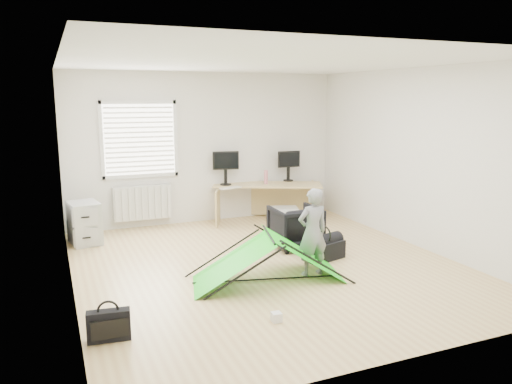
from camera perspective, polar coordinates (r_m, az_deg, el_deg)
name	(u,v)px	position (r m, az deg, el deg)	size (l,w,h in m)	color
ground	(267,265)	(6.90, 1.29, -8.35)	(5.50, 5.50, 0.00)	tan
back_wall	(206,148)	(9.15, -5.71, 5.01)	(5.00, 0.02, 2.70)	silver
window	(140,139)	(8.82, -13.17, 5.87)	(1.20, 0.06, 1.20)	silver
radiator	(143,203)	(8.93, -12.83, -1.19)	(1.00, 0.12, 0.60)	silver
desk	(267,202)	(9.33, 1.31, -1.11)	(1.99, 0.63, 0.68)	tan
filing_cabinet	(84,223)	(8.25, -19.02, -3.36)	(0.42, 0.56, 0.66)	#A7A9AC
monitor_left	(226,173)	(9.13, -3.50, 2.22)	(0.47, 0.10, 0.45)	black
monitor_right	(288,170)	(9.57, 3.71, 2.52)	(0.44, 0.10, 0.42)	black
keyboard	(231,188)	(8.81, -2.93, 0.48)	(0.40, 0.14, 0.02)	beige
thermos	(266,177)	(9.25, 1.15, 1.72)	(0.07, 0.07, 0.25)	#C8707B
office_chair	(295,227)	(7.64, 4.50, -3.98)	(0.68, 0.70, 0.64)	black
person	(313,232)	(6.42, 6.49, -4.56)	(0.42, 0.27, 1.14)	slate
kite	(269,258)	(6.27, 1.47, -7.50)	(1.91, 0.84, 0.59)	#18DC14
storage_crate	(284,215)	(9.15, 3.17, -2.63)	(0.50, 0.35, 0.28)	silver
tote_bag	(79,226)	(8.62, -19.58, -3.72)	(0.33, 0.14, 0.39)	#1C7A74
laptop_bag	(109,326)	(5.05, -16.47, -14.43)	(0.40, 0.12, 0.30)	black
white_box	(276,317)	(5.27, 2.35, -14.09)	(0.10, 0.10, 0.10)	silver
duffel_bag	(324,250)	(7.17, 7.76, -6.63)	(0.59, 0.30, 0.26)	black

